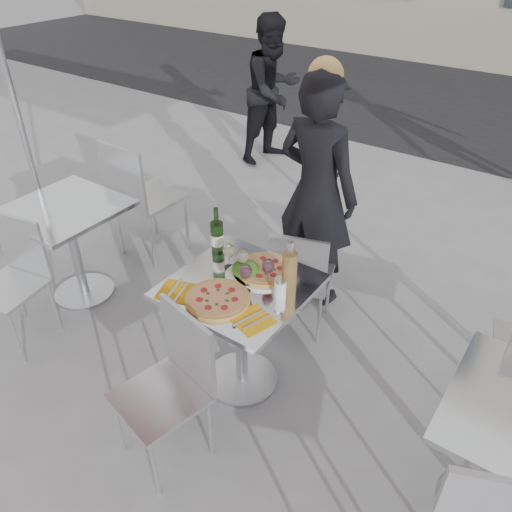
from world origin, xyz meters
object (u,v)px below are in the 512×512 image
Objects in this scene: chair_far at (300,274)px; pizza_far at (265,270)px; woman_diner at (317,193)px; carafe at (289,270)px; salad_plate at (245,270)px; side_table_left at (70,233)px; main_table at (241,314)px; wineglass_red_a at (246,272)px; side_chair_lnear at (15,271)px; pedestrian_a at (273,91)px; napkin_left at (176,291)px; side_chair_lfar at (138,192)px; sugar_shaker at (280,287)px; wine_bottle at (217,236)px; wineglass_white_a at (229,251)px; pizza_near at (217,299)px; napkin_right at (253,320)px; chair_near at (173,377)px; wineglass_red_b at (268,267)px; wineglass_white_b at (242,257)px.

chair_far is 0.50m from pizza_far.
carafe is (0.34, -0.89, 0.03)m from woman_diner.
side_table_left is at bearing -176.89° from salad_plate.
wineglass_red_a is at bearing -16.21° from main_table.
pedestrian_a reaches higher than side_chair_lnear.
side_chair_lfar is at bearing 126.17° from napkin_left.
woman_diner is at bearing 98.93° from wineglass_red_a.
chair_far is 2.81× the size of carafe.
wineglass_red_a reaches higher than sugar_shaker.
pedestrian_a is (-1.65, 1.95, -0.04)m from woman_diner.
wineglass_white_a is (0.15, -0.08, -0.00)m from wine_bottle.
pizza_far is at bearing 164.09° from side_chair_lfar.
woman_diner is at bearing 95.43° from salad_plate.
carafe reaches higher than pizza_near.
wineglass_white_a is 0.48m from napkin_right.
side_chair_lnear is (-1.45, -0.47, -0.03)m from main_table.
main_table is at bearing 68.42° from chair_far.
chair_near is at bearing -141.96° from pedestrian_a.
side_chair_lfar is at bearing 80.22° from side_chair_lnear.
woman_diner is 2.56m from pedestrian_a.
woman_diner reaches higher than napkin_left.
wineglass_red_b reaches higher than chair_far.
wine_bottle is at bearing 161.85° from napkin_right.
salad_plate is (1.43, 0.55, 0.28)m from side_chair_lnear.
wineglass_red_a is at bearing -137.22° from pedestrian_a.
main_table and side_table_left have the same top height.
napkin_right is at bearing -48.08° from salad_plate.
side_table_left is at bearing 41.19° from woman_diner.
side_table_left is 1.50m from salad_plate.
side_table_left is 0.45× the size of woman_diner.
wineglass_red_b is at bearing 108.88° from woman_diner.
napkin_right is (0.11, -0.29, -0.11)m from wineglass_red_b.
pizza_far is at bearing 91.39° from wineglass_red_a.
wineglass_red_a and wineglass_red_b have the same top height.
pizza_far is at bearing 105.42° from woman_diner.
wineglass_red_a reaches higher than napkin_right.
side_chair_lfar reaches higher than napkin_left.
wineglass_white_a and wineglass_red_b have the same top height.
napkin_left is at bearing -156.52° from napkin_right.
carafe reaches higher than pizza_far.
chair_far is at bearing 98.79° from wineglass_red_b.
wine_bottle is at bearing 82.99° from woman_diner.
napkin_right is (1.72, -0.20, 0.21)m from side_table_left.
side_table_left is 4.76× the size of wineglass_white_b.
side_chair_lfar is 1.82m from sugar_shaker.
main_table is at bearing -105.41° from pizza_far.
woman_diner is 10.61× the size of wineglass_red_a.
wineglass_white_a is at bearing -139.11° from pedestrian_a.
woman_diner reaches higher than chair_near.
sugar_shaker is at bearing 42.95° from pizza_near.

